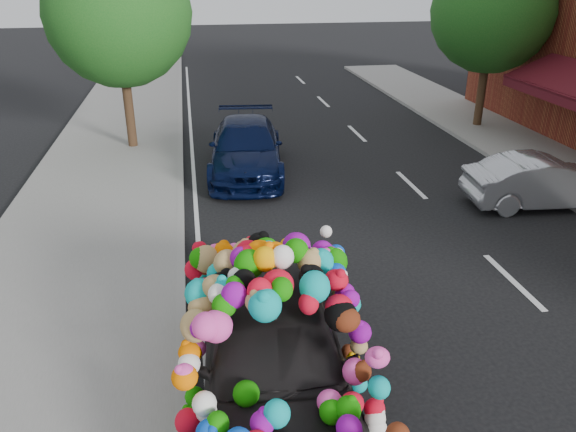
% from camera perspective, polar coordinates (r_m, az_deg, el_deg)
% --- Properties ---
extents(ground, '(100.00, 100.00, 0.00)m').
position_cam_1_polar(ground, '(9.76, 3.29, -8.51)').
color(ground, black).
rests_on(ground, ground).
extents(sidewalk, '(4.00, 60.00, 0.12)m').
position_cam_1_polar(sidewalk, '(9.81, -22.40, -9.95)').
color(sidewalk, gray).
rests_on(sidewalk, ground).
extents(kerb, '(0.15, 60.00, 0.13)m').
position_cam_1_polar(kerb, '(9.53, -10.79, -9.37)').
color(kerb, gray).
rests_on(kerb, ground).
extents(lane_markings, '(6.00, 50.00, 0.01)m').
position_cam_1_polar(lane_markings, '(11.06, 21.88, -6.14)').
color(lane_markings, silver).
rests_on(lane_markings, ground).
extents(tree_near_sidewalk, '(4.20, 4.20, 6.13)m').
position_cam_1_polar(tree_near_sidewalk, '(17.63, -16.90, 19.13)').
color(tree_near_sidewalk, '#332114').
rests_on(tree_near_sidewalk, ground).
extents(tree_far_b, '(4.00, 4.00, 5.90)m').
position_cam_1_polar(tree_far_b, '(20.61, 20.07, 18.95)').
color(tree_far_b, '#332114').
rests_on(tree_far_b, ground).
extents(plush_art_car, '(2.63, 5.11, 2.27)m').
position_cam_1_polar(plush_art_car, '(7.06, -1.47, -11.22)').
color(plush_art_car, black).
rests_on(plush_art_car, ground).
extents(navy_sedan, '(2.46, 4.97, 1.39)m').
position_cam_1_polar(navy_sedan, '(15.52, -4.29, 6.94)').
color(navy_sedan, black).
rests_on(navy_sedan, ground).
extents(silver_hatchback, '(3.75, 1.58, 1.20)m').
position_cam_1_polar(silver_hatchback, '(14.54, 24.58, 3.18)').
color(silver_hatchback, '#A0A2A8').
rests_on(silver_hatchback, ground).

